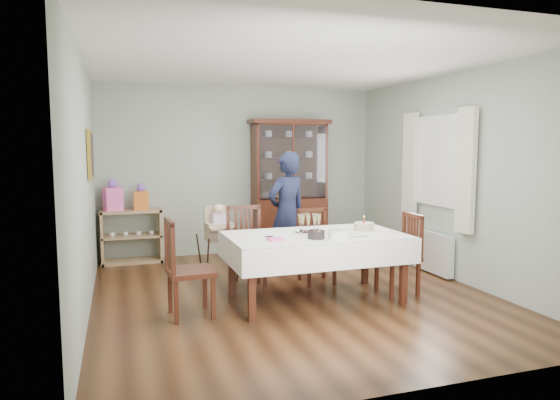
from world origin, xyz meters
name	(u,v)px	position (x,y,z in m)	size (l,w,h in m)	color
floor	(292,294)	(0.00, 0.00, 0.00)	(5.00, 5.00, 0.00)	#593319
room_shell	(278,150)	(0.00, 0.53, 1.70)	(5.00, 5.00, 5.00)	#9EAA99
dining_table	(315,267)	(0.18, -0.30, 0.38)	(2.01, 1.17, 0.76)	#461B11
china_cabinet	(289,184)	(0.75, 2.26, 1.12)	(1.30, 0.48, 2.18)	#461B11
sideboard	(132,236)	(-1.75, 2.28, 0.40)	(0.90, 0.38, 0.80)	tan
picture_frame	(90,155)	(-2.22, 0.80, 1.65)	(0.04, 0.48, 0.58)	gold
window	(440,161)	(2.22, 0.30, 1.55)	(0.04, 1.02, 1.22)	white
curtain_left	(466,170)	(2.16, -0.32, 1.45)	(0.07, 0.30, 1.55)	silver
curtain_right	(410,167)	(2.16, 0.92, 1.45)	(0.07, 0.30, 1.55)	silver
radiator	(433,252)	(2.16, 0.30, 0.30)	(0.10, 0.80, 0.55)	white
chair_far_left	(247,265)	(-0.45, 0.38, 0.30)	(0.48, 0.48, 1.01)	#461B11
chair_far_right	(316,261)	(0.47, 0.39, 0.28)	(0.42, 0.42, 0.94)	#461B11
chair_end_left	(189,288)	(-1.26, -0.41, 0.30)	(0.48, 0.48, 1.02)	#461B11
chair_end_right	(399,270)	(1.22, -0.37, 0.28)	(0.43, 0.43, 0.95)	#461B11
woman	(287,213)	(0.26, 0.94, 0.83)	(0.61, 0.40, 1.67)	black
high_chair	(219,250)	(-0.69, 0.90, 0.39)	(0.48, 0.48, 1.00)	black
champagne_tray	(310,227)	(0.15, -0.20, 0.83)	(0.36, 0.36, 0.22)	silver
birthday_cake	(364,227)	(0.80, -0.28, 0.81)	(0.27, 0.27, 0.18)	white
plate_stack_dark	(316,234)	(0.09, -0.54, 0.80)	(0.19, 0.19, 0.09)	black
plate_stack_white	(338,234)	(0.31, -0.62, 0.81)	(0.22, 0.22, 0.09)	white
napkin_stack	(275,239)	(-0.36, -0.51, 0.77)	(0.15, 0.15, 0.02)	#FF5DB2
cutlery	(267,237)	(-0.40, -0.35, 0.77)	(0.10, 0.15, 0.01)	silver
cake_knife	(357,237)	(0.54, -0.61, 0.77)	(0.29, 0.03, 0.01)	silver
gift_bag_pink	(113,197)	(-2.00, 2.26, 1.01)	(0.29, 0.24, 0.47)	#FF5DB2
gift_bag_orange	(141,198)	(-1.60, 2.26, 0.98)	(0.22, 0.16, 0.39)	orange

